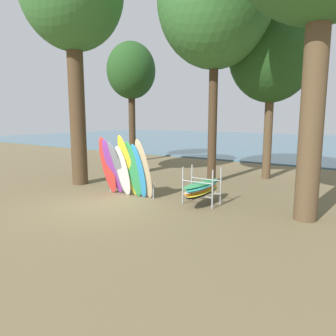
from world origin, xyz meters
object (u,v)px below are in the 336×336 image
object	(u,v)px
tree_far_left_back	(215,0)
tree_far_right_back	(131,72)
tree_mid_behind	(272,53)
board_storage_rack	(202,188)
leaning_board_pile	(125,169)

from	to	relation	value
tree_far_left_back	tree_far_right_back	bearing A→B (deg)	156.80
tree_mid_behind	tree_far_right_back	distance (m)	9.05
tree_far_left_back	board_storage_rack	bearing A→B (deg)	-68.10
leaning_board_pile	board_storage_rack	bearing A→B (deg)	15.06
tree_far_right_back	board_storage_rack	world-z (taller)	tree_far_right_back
tree_mid_behind	tree_far_right_back	xyz separation A→B (m)	(-9.01, 0.82, -0.04)
tree_mid_behind	leaning_board_pile	xyz separation A→B (m)	(-3.08, -6.46, -4.67)
tree_far_right_back	board_storage_rack	size ratio (longest dim) A/B	3.54
tree_far_right_back	leaning_board_pile	size ratio (longest dim) A/B	3.29
tree_far_left_back	leaning_board_pile	size ratio (longest dim) A/B	4.54
tree_far_right_back	tree_far_left_back	bearing A→B (deg)	-23.20
tree_mid_behind	tree_far_right_back	world-z (taller)	tree_mid_behind
tree_far_right_back	board_storage_rack	bearing A→B (deg)	-36.99
tree_mid_behind	tree_far_right_back	bearing A→B (deg)	174.81
tree_mid_behind	leaning_board_pile	bearing A→B (deg)	-115.47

